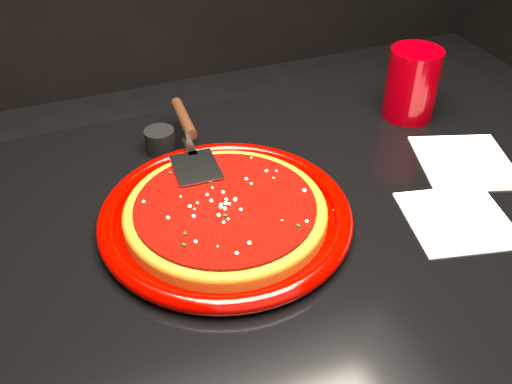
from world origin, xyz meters
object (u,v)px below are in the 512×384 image
Objects in this scene: plate at (226,216)px; ramekin at (160,140)px; pizza_server at (190,139)px; cup at (412,84)px; table at (282,375)px.

plate is 7.11× the size of ramekin.
pizza_server is 2.20× the size of cup.
pizza_server is at bearing 90.11° from plate.
table is 8.98× the size of cup.
cup reaches higher than ramekin.
plate is at bearing 157.20° from table.
pizza_server is (-0.00, 0.17, 0.03)m from plate.
cup is (0.43, 0.17, 0.05)m from plate.
pizza_server is at bearing 179.92° from cup.
ramekin is at bearing 115.71° from table.
pizza_server is 0.43m from cup.
plate reaches higher than table.
plate is 0.18m from pizza_server.
pizza_server is (-0.09, 0.21, 0.42)m from table.
plate is at bearing -157.95° from cup.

